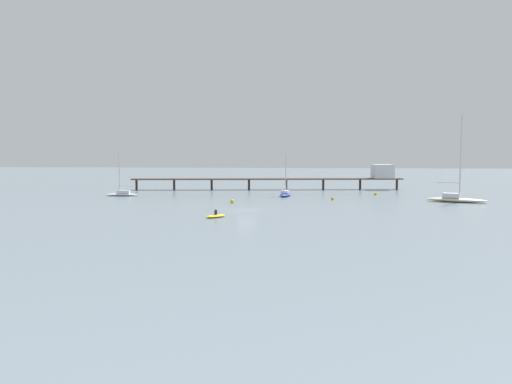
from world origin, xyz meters
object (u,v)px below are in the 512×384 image
(dinghy_yellow, at_px, (216,216))
(mooring_buoy_outer, at_px, (232,201))
(sailboat_blue, at_px, (285,193))
(mooring_buoy_mid, at_px, (333,198))
(sailboat_white, at_px, (122,193))
(sailboat_cream, at_px, (456,198))
(mooring_buoy_inner, at_px, (375,194))
(pier, at_px, (326,175))

(dinghy_yellow, distance_m, mooring_buoy_outer, 18.62)
(sailboat_blue, height_order, mooring_buoy_mid, sailboat_blue)
(sailboat_blue, relative_size, sailboat_white, 0.95)
(sailboat_cream, distance_m, mooring_buoy_mid, 20.13)
(sailboat_blue, xyz_separation_m, sailboat_white, (-30.73, -2.47, 0.03))
(mooring_buoy_mid, bearing_deg, dinghy_yellow, -121.80)
(sailboat_blue, distance_m, mooring_buoy_inner, 17.59)
(sailboat_cream, distance_m, mooring_buoy_outer, 36.87)
(mooring_buoy_outer, bearing_deg, mooring_buoy_mid, 23.18)
(pier, xyz_separation_m, mooring_buoy_inner, (8.82, -14.42, -2.85))
(sailboat_cream, xyz_separation_m, dinghy_yellow, (-35.94, -23.67, -0.56))
(sailboat_cream, bearing_deg, sailboat_blue, 162.47)
(pier, bearing_deg, sailboat_cream, -53.71)
(pier, distance_m, dinghy_yellow, 53.55)
(sailboat_white, distance_m, dinghy_yellow, 38.09)
(sailboat_blue, bearing_deg, sailboat_white, -175.40)
(mooring_buoy_outer, relative_size, mooring_buoy_mid, 1.09)
(mooring_buoy_mid, bearing_deg, sailboat_cream, -5.75)
(sailboat_blue, bearing_deg, sailboat_cream, -17.53)
(pier, bearing_deg, mooring_buoy_outer, -116.79)
(pier, xyz_separation_m, sailboat_cream, (20.13, -27.41, -2.38))
(pier, height_order, sailboat_cream, sailboat_cream)
(sailboat_blue, bearing_deg, dinghy_yellow, -102.94)
(pier, distance_m, mooring_buoy_outer, 36.48)
(sailboat_white, xyz_separation_m, dinghy_yellow, (23.23, -30.18, -0.35))
(sailboat_blue, height_order, mooring_buoy_outer, sailboat_blue)
(mooring_buoy_outer, xyz_separation_m, mooring_buoy_mid, (16.50, 7.07, -0.03))
(sailboat_white, relative_size, mooring_buoy_mid, 14.91)
(sailboat_cream, height_order, sailboat_blue, sailboat_cream)
(pier, relative_size, dinghy_yellow, 18.34)
(mooring_buoy_inner, bearing_deg, sailboat_white, -172.29)
(dinghy_yellow, relative_size, mooring_buoy_outer, 5.32)
(pier, xyz_separation_m, sailboat_blue, (-8.31, -18.43, -2.62))
(mooring_buoy_inner, bearing_deg, mooring_buoy_outer, -144.41)
(mooring_buoy_outer, bearing_deg, dinghy_yellow, -88.21)
(sailboat_white, height_order, mooring_buoy_outer, sailboat_white)
(sailboat_cream, relative_size, sailboat_white, 1.73)
(mooring_buoy_inner, bearing_deg, mooring_buoy_mid, -128.42)
(pier, distance_m, mooring_buoy_inner, 17.14)
(pier, xyz_separation_m, dinghy_yellow, (-15.81, -51.08, -2.94))
(mooring_buoy_mid, bearing_deg, sailboat_blue, 140.39)
(pier, bearing_deg, sailboat_blue, -114.26)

